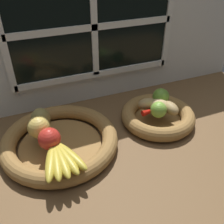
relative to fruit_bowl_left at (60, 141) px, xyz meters
The scene contains 14 objects.
ground_plane 22.04cm from the fruit_bowl_left, ahead, with size 140.00×90.00×3.00cm, color brown.
back_wall 42.43cm from the fruit_bowl_left, 50.88° to the left, with size 140.00×4.60×55.00cm.
fruit_bowl_left is the anchor object (origin of this frame).
fruit_bowl_right 37.38cm from the fruit_bowl_left, ahead, with size 27.73×27.73×5.21cm.
apple_golden_left 8.67cm from the fruit_bowl_left, 165.25° to the left, with size 7.16×7.16×7.16cm, color #DBB756.
apple_red_front 8.81cm from the fruit_bowl_left, 125.24° to the right, with size 6.83×6.83×6.83cm, color red.
pear_brown 9.67cm from the fruit_bowl_left, 128.03° to the left, with size 6.28×6.24×7.50cm, color olive.
banana_bunch_front 13.33cm from the fruit_bowl_left, 99.62° to the right, with size 13.35×17.19×3.16cm.
potato_large 37.70cm from the fruit_bowl_left, ahead, with size 8.36×5.45×4.27cm, color tan.
potato_small 40.70cm from the fruit_bowl_left, ahead, with size 7.63×4.62×4.10cm, color #A38451.
potato_oblong 34.53cm from the fruit_bowl_left, ahead, with size 7.41×4.60×4.18cm, color #A38451.
lime_near 35.65cm from the fruit_bowl_left, ahead, with size 5.81×5.81×5.81cm, color #7AAD3D.
lime_far 40.73cm from the fruit_bowl_left, ahead, with size 6.36×6.36×6.36cm, color olive.
chili_pepper 35.76cm from the fruit_bowl_left, ahead, with size 2.16×2.16×11.21cm, color red.
Camera 1 is at (-29.27, -61.63, 58.07)cm, focal length 40.38 mm.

